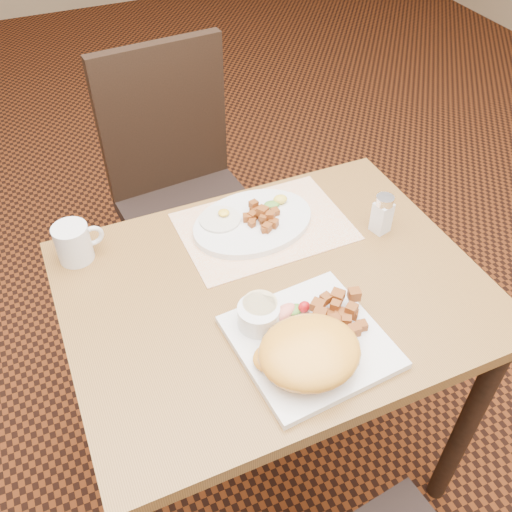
% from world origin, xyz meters
% --- Properties ---
extents(ground, '(8.00, 8.00, 0.00)m').
position_xyz_m(ground, '(0.00, 0.00, 0.00)').
color(ground, black).
rests_on(ground, ground).
extents(table, '(0.90, 0.70, 0.75)m').
position_xyz_m(table, '(0.00, 0.00, 0.64)').
color(table, brown).
rests_on(table, ground).
extents(chair_far, '(0.45, 0.46, 0.97)m').
position_xyz_m(chair_far, '(0.01, 0.72, 0.54)').
color(chair_far, black).
rests_on(chair_far, ground).
extents(placemat, '(0.40, 0.28, 0.00)m').
position_xyz_m(placemat, '(0.06, 0.19, 0.75)').
color(placemat, white).
rests_on(placemat, table).
extents(plate_square, '(0.30, 0.30, 0.02)m').
position_xyz_m(plate_square, '(-0.00, -0.17, 0.76)').
color(plate_square, silver).
rests_on(plate_square, table).
extents(plate_oval, '(0.33, 0.27, 0.02)m').
position_xyz_m(plate_oval, '(0.04, 0.21, 0.76)').
color(plate_oval, silver).
rests_on(plate_oval, placemat).
extents(hollandaise_mound, '(0.20, 0.17, 0.07)m').
position_xyz_m(hollandaise_mound, '(-0.04, -0.22, 0.80)').
color(hollandaise_mound, gold).
rests_on(hollandaise_mound, plate_square).
extents(ramekin, '(0.09, 0.09, 0.05)m').
position_xyz_m(ramekin, '(-0.08, -0.09, 0.79)').
color(ramekin, silver).
rests_on(ramekin, plate_square).
extents(garnish_sq, '(0.09, 0.05, 0.03)m').
position_xyz_m(garnish_sq, '(-0.01, -0.10, 0.78)').
color(garnish_sq, '#387223').
rests_on(garnish_sq, plate_square).
extents(fried_egg, '(0.10, 0.10, 0.02)m').
position_xyz_m(fried_egg, '(-0.03, 0.24, 0.77)').
color(fried_egg, white).
rests_on(fried_egg, plate_oval).
extents(garnish_ov, '(0.07, 0.04, 0.02)m').
position_xyz_m(garnish_ov, '(0.12, 0.24, 0.78)').
color(garnish_ov, '#387223').
rests_on(garnish_ov, plate_oval).
extents(salt_shaker, '(0.05, 0.05, 0.10)m').
position_xyz_m(salt_shaker, '(0.31, 0.07, 0.80)').
color(salt_shaker, white).
rests_on(salt_shaker, table).
extents(coffee_mug, '(0.11, 0.08, 0.09)m').
position_xyz_m(coffee_mug, '(-0.38, 0.26, 0.80)').
color(coffee_mug, silver).
rests_on(coffee_mug, table).
extents(home_fries_sq, '(0.12, 0.12, 0.04)m').
position_xyz_m(home_fries_sq, '(0.07, -0.15, 0.78)').
color(home_fries_sq, '#8F4717').
rests_on(home_fries_sq, plate_square).
extents(home_fries_ov, '(0.09, 0.10, 0.04)m').
position_xyz_m(home_fries_ov, '(0.06, 0.19, 0.78)').
color(home_fries_ov, '#8F4717').
rests_on(home_fries_ov, plate_oval).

